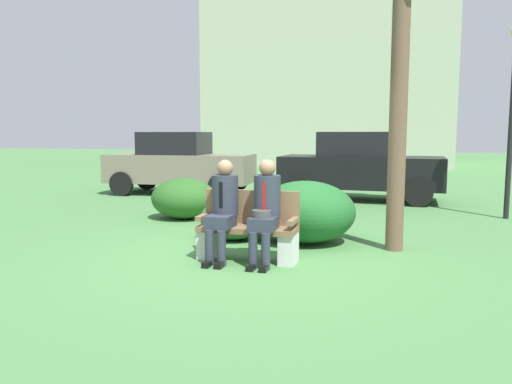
{
  "coord_description": "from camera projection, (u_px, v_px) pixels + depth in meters",
  "views": [
    {
      "loc": [
        1.84,
        -6.11,
        1.64
      ],
      "look_at": [
        0.02,
        0.31,
        0.85
      ],
      "focal_mm": 34.74,
      "sensor_mm": 36.0,
      "label": 1
    }
  ],
  "objects": [
    {
      "name": "seated_man_left",
      "position": [
        223.0,
        205.0,
        6.37
      ],
      "size": [
        0.34,
        0.72,
        1.3
      ],
      "color": "#2D3342",
      "rests_on": "ground"
    },
    {
      "name": "parked_car_near",
      "position": [
        179.0,
        163.0,
        13.46
      ],
      "size": [
        3.98,
        1.89,
        1.68
      ],
      "color": "slate",
      "rests_on": "ground"
    },
    {
      "name": "park_bench",
      "position": [
        249.0,
        230.0,
        6.44
      ],
      "size": [
        1.28,
        0.44,
        0.9
      ],
      "color": "brown",
      "rests_on": "ground"
    },
    {
      "name": "ground_plane",
      "position": [
        248.0,
        259.0,
        6.52
      ],
      "size": [
        80.0,
        80.0,
        0.0
      ],
      "primitive_type": "plane",
      "color": "#487D43"
    },
    {
      "name": "building_backdrop",
      "position": [
        332.0,
        71.0,
        27.38
      ],
      "size": [
        12.82,
        9.15,
        10.16
      ],
      "color": "#AEB99D",
      "rests_on": "ground"
    },
    {
      "name": "shrub_mid_lawn",
      "position": [
        184.0,
        198.0,
        9.57
      ],
      "size": [
        1.26,
        1.16,
        0.79
      ],
      "primitive_type": "ellipsoid",
      "color": "#2A5E22",
      "rests_on": "ground"
    },
    {
      "name": "shrub_near_bench",
      "position": [
        233.0,
        219.0,
        7.69
      ],
      "size": [
        1.04,
        0.95,
        0.65
      ],
      "primitive_type": "ellipsoid",
      "color": "#325E33",
      "rests_on": "ground"
    },
    {
      "name": "shrub_far_lawn",
      "position": [
        306.0,
        212.0,
        7.46
      ],
      "size": [
        1.49,
        1.37,
        0.93
      ],
      "primitive_type": "ellipsoid",
      "color": "#205E28",
      "rests_on": "ground"
    },
    {
      "name": "seated_man_right",
      "position": [
        265.0,
        206.0,
        6.21
      ],
      "size": [
        0.34,
        0.72,
        1.31
      ],
      "color": "#2D3342",
      "rests_on": "ground"
    },
    {
      "name": "parked_car_far",
      "position": [
        360.0,
        166.0,
        12.19
      ],
      "size": [
        3.95,
        1.81,
        1.68
      ],
      "color": "black",
      "rests_on": "ground"
    }
  ]
}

